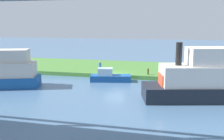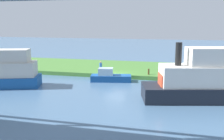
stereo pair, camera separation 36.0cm
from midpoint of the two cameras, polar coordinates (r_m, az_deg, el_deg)
ground_plane at (r=32.75m, az=0.87°, el=-1.86°), size 160.00×160.00×0.00m
grassy_bank at (r=38.45m, az=2.96°, el=0.33°), size 80.00×12.00×0.50m
person_on_bank at (r=34.46m, az=-2.17°, el=0.78°), size 0.41×0.41×1.39m
mooring_post at (r=32.88m, az=8.27°, el=-0.37°), size 0.20×0.20×0.74m
pontoon_yellow at (r=30.58m, az=-22.69°, el=-0.38°), size 9.19×5.70×4.46m
motorboat_white at (r=24.81m, az=19.81°, el=-1.87°), size 10.67×5.74×5.19m
houseboat_blue at (r=31.13m, az=-0.16°, el=-1.43°), size 4.98×2.59×1.58m
riverboat_paddlewheel at (r=29.99m, az=16.08°, el=-2.33°), size 4.66×1.86×1.53m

